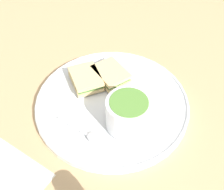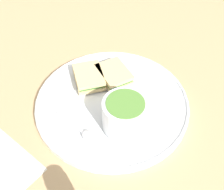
{
  "view_description": "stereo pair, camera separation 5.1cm",
  "coord_description": "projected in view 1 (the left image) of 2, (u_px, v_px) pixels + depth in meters",
  "views": [
    {
      "loc": [
        -0.3,
        0.37,
        0.56
      ],
      "look_at": [
        0.0,
        0.0,
        0.04
      ],
      "focal_mm": 50.0,
      "sensor_mm": 36.0,
      "label": 1
    },
    {
      "loc": [
        -0.33,
        0.33,
        0.56
      ],
      "look_at": [
        0.0,
        0.0,
        0.04
      ],
      "focal_mm": 50.0,
      "sensor_mm": 36.0,
      "label": 2
    }
  ],
  "objects": [
    {
      "name": "ground_plane",
      "position": [
        112.0,
        106.0,
        0.73
      ],
      "size": [
        2.4,
        2.4,
        0.0
      ],
      "primitive_type": "plane",
      "color": "tan"
    },
    {
      "name": "plate",
      "position": [
        112.0,
        103.0,
        0.72
      ],
      "size": [
        0.35,
        0.35,
        0.02
      ],
      "color": "white",
      "rests_on": "ground_plane"
    },
    {
      "name": "soup_bowl",
      "position": [
        128.0,
        113.0,
        0.65
      ],
      "size": [
        0.09,
        0.09,
        0.07
      ],
      "color": "white",
      "rests_on": "plate"
    },
    {
      "name": "spoon",
      "position": [
        91.0,
        136.0,
        0.65
      ],
      "size": [
        0.12,
        0.03,
        0.01
      ],
      "rotation": [
        0.0,
        0.0,
        9.51
      ],
      "color": "silver",
      "rests_on": "plate"
    },
    {
      "name": "sandwich_half_near",
      "position": [
        111.0,
        74.0,
        0.76
      ],
      "size": [
        0.1,
        0.09,
        0.03
      ],
      "rotation": [
        0.0,
        0.0,
        5.99
      ],
      "color": "#DBBC7F",
      "rests_on": "plate"
    },
    {
      "name": "sandwich_half_far",
      "position": [
        86.0,
        79.0,
        0.75
      ],
      "size": [
        0.11,
        0.1,
        0.03
      ],
      "rotation": [
        0.0,
        0.0,
        5.76
      ],
      "color": "#DBBC7F",
      "rests_on": "plate"
    }
  ]
}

